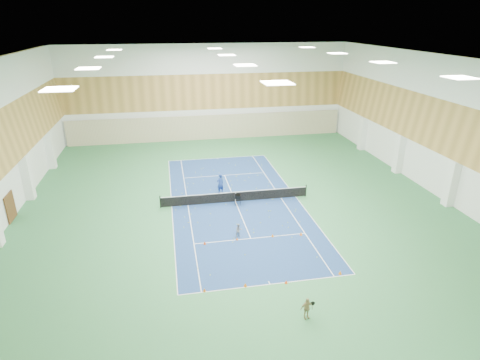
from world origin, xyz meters
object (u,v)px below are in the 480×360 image
Objects in this scene: child_court at (239,230)px; tennis_net at (235,196)px; child_apron at (307,308)px; ball_cart at (238,200)px; coach at (220,183)px.

tennis_net is at bearing 70.23° from child_court.
child_court is at bearing -97.68° from tennis_net.
child_apron is at bearing -85.56° from tennis_net.
tennis_net is 13.87× the size of ball_cart.
child_court reaches higher than ball_cart.
tennis_net is at bearing 107.41° from ball_cart.
child_court is at bearing 92.35° from child_apron.
tennis_net is at bearing 90.97° from coach.
coach is at bearing 87.35° from child_apron.
child_apron reaches higher than ball_cart.
child_court is 9.29m from child_apron.
ball_cart is at bearing 68.48° from child_court.
tennis_net reaches higher than ball_cart.
coach is at bearing 121.17° from ball_cart.
ball_cart is (-1.08, 14.43, -0.17)m from child_apron.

